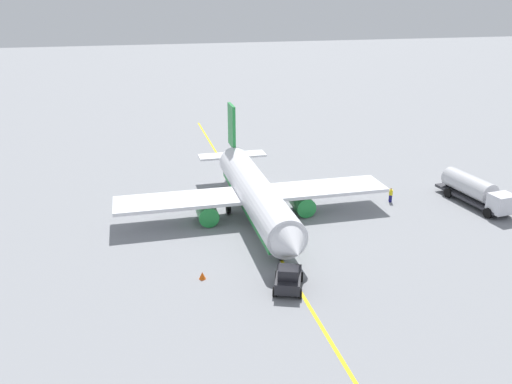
{
  "coord_description": "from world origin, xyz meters",
  "views": [
    {
      "loc": [
        50.19,
        -12.55,
        22.67
      ],
      "look_at": [
        0.0,
        0.0,
        3.0
      ],
      "focal_mm": 37.25,
      "sensor_mm": 36.0,
      "label": 1
    }
  ],
  "objects_px": {
    "refueling_worker": "(391,195)",
    "safety_cone_nose": "(202,275)",
    "fuel_tanker": "(475,190)",
    "airplane": "(255,193)",
    "pushback_tug": "(288,278)"
  },
  "relations": [
    {
      "from": "fuel_tanker",
      "to": "refueling_worker",
      "type": "distance_m",
      "value": 9.28
    },
    {
      "from": "pushback_tug",
      "to": "refueling_worker",
      "type": "relative_size",
      "value": 2.38
    },
    {
      "from": "airplane",
      "to": "pushback_tug",
      "type": "bearing_deg",
      "value": -3.62
    },
    {
      "from": "airplane",
      "to": "fuel_tanker",
      "type": "height_order",
      "value": "airplane"
    },
    {
      "from": "pushback_tug",
      "to": "safety_cone_nose",
      "type": "height_order",
      "value": "pushback_tug"
    },
    {
      "from": "fuel_tanker",
      "to": "refueling_worker",
      "type": "height_order",
      "value": "fuel_tanker"
    },
    {
      "from": "airplane",
      "to": "refueling_worker",
      "type": "height_order",
      "value": "airplane"
    },
    {
      "from": "refueling_worker",
      "to": "safety_cone_nose",
      "type": "bearing_deg",
      "value": -62.81
    },
    {
      "from": "fuel_tanker",
      "to": "pushback_tug",
      "type": "relative_size",
      "value": 2.56
    },
    {
      "from": "airplane",
      "to": "safety_cone_nose",
      "type": "relative_size",
      "value": 45.86
    },
    {
      "from": "pushback_tug",
      "to": "safety_cone_nose",
      "type": "distance_m",
      "value": 7.33
    },
    {
      "from": "fuel_tanker",
      "to": "pushback_tug",
      "type": "xyz_separation_m",
      "value": [
        12.37,
        -25.76,
        -0.71
      ]
    },
    {
      "from": "fuel_tanker",
      "to": "safety_cone_nose",
      "type": "relative_size",
      "value": 15.95
    },
    {
      "from": "safety_cone_nose",
      "to": "fuel_tanker",
      "type": "bearing_deg",
      "value": 105.67
    },
    {
      "from": "airplane",
      "to": "refueling_worker",
      "type": "xyz_separation_m",
      "value": [
        -0.4,
        16.08,
        -1.84
      ]
    }
  ]
}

